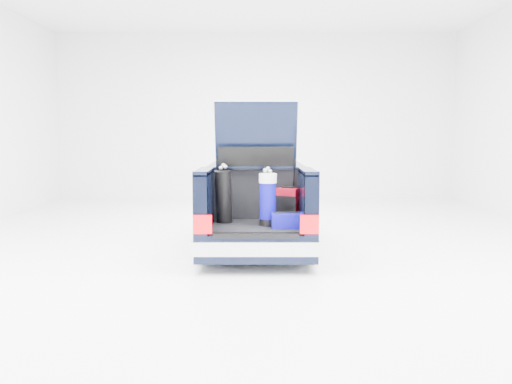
{
  "coord_description": "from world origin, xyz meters",
  "views": [
    {
      "loc": [
        0.0,
        -9.55,
        1.95
      ],
      "look_at": [
        0.0,
        -0.5,
        1.0
      ],
      "focal_mm": 38.0,
      "sensor_mm": 36.0,
      "label": 1
    }
  ],
  "objects_px": {
    "black_golf_bag": "(224,196)",
    "blue_golf_bag": "(268,199)",
    "red_suitcase": "(288,205)",
    "blue_duffel": "(287,220)",
    "car": "(256,206)"
  },
  "relations": [
    {
      "from": "black_golf_bag",
      "to": "blue_duffel",
      "type": "bearing_deg",
      "value": -10.66
    },
    {
      "from": "car",
      "to": "red_suitcase",
      "type": "height_order",
      "value": "car"
    },
    {
      "from": "red_suitcase",
      "to": "car",
      "type": "bearing_deg",
      "value": 136.33
    },
    {
      "from": "car",
      "to": "black_golf_bag",
      "type": "relative_size",
      "value": 5.11
    },
    {
      "from": "black_golf_bag",
      "to": "blue_golf_bag",
      "type": "relative_size",
      "value": 1.03
    },
    {
      "from": "red_suitcase",
      "to": "blue_duffel",
      "type": "bearing_deg",
      "value": -70.54
    },
    {
      "from": "blue_duffel",
      "to": "car",
      "type": "bearing_deg",
      "value": 101.67
    },
    {
      "from": "red_suitcase",
      "to": "blue_golf_bag",
      "type": "bearing_deg",
      "value": -102.98
    },
    {
      "from": "car",
      "to": "blue_duffel",
      "type": "distance_m",
      "value": 1.88
    },
    {
      "from": "red_suitcase",
      "to": "blue_golf_bag",
      "type": "height_order",
      "value": "blue_golf_bag"
    },
    {
      "from": "blue_duffel",
      "to": "black_golf_bag",
      "type": "bearing_deg",
      "value": 151.82
    },
    {
      "from": "red_suitcase",
      "to": "blue_duffel",
      "type": "xyz_separation_m",
      "value": [
        -0.05,
        -0.63,
        -0.15
      ]
    },
    {
      "from": "black_golf_bag",
      "to": "blue_duffel",
      "type": "distance_m",
      "value": 1.1
    },
    {
      "from": "car",
      "to": "blue_golf_bag",
      "type": "xyz_separation_m",
      "value": [
        0.18,
        -1.63,
        0.33
      ]
    },
    {
      "from": "red_suitcase",
      "to": "blue_golf_bag",
      "type": "xyz_separation_m",
      "value": [
        -0.32,
        -0.43,
        0.14
      ]
    }
  ]
}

